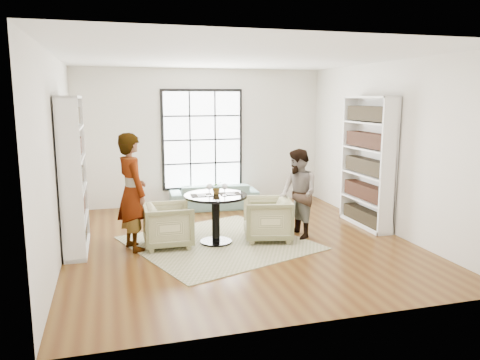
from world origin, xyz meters
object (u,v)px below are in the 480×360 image
object	(u,v)px
armchair_right	(267,219)
person_left	(132,192)
flower_centerpiece	(217,188)
wine_glass_left	(209,187)
pedestal_table	(216,208)
armchair_left	(169,225)
wine_glass_right	(225,187)
person_right	(298,194)
sofa	(214,196)

from	to	relation	value
armchair_right	person_left	bearing A→B (deg)	-79.57
flower_centerpiece	armchair_right	bearing A→B (deg)	-6.66
wine_glass_left	armchair_right	bearing A→B (deg)	2.53
person_left	flower_centerpiece	distance (m)	1.35
pedestal_table	armchair_right	world-z (taller)	pedestal_table
person_left	wine_glass_left	distance (m)	1.20
pedestal_table	armchair_right	distance (m)	0.91
person_left	armchair_left	bearing A→B (deg)	-108.88
wine_glass_right	flower_centerpiece	size ratio (longest dim) A/B	0.99
person_left	wine_glass_right	world-z (taller)	person_left
armchair_left	pedestal_table	bearing A→B (deg)	-92.86
pedestal_table	wine_glass_right	xyz separation A→B (m)	(0.12, -0.13, 0.38)
pedestal_table	person_right	size ratio (longest dim) A/B	0.67
person_left	wine_glass_left	bearing A→B (deg)	-115.75
person_right	wine_glass_right	size ratio (longest dim) A/B	7.38
pedestal_table	wine_glass_right	world-z (taller)	wine_glass_right
flower_centerpiece	sofa	bearing A→B (deg)	78.62
pedestal_table	flower_centerpiece	distance (m)	0.34
pedestal_table	person_left	size ratio (longest dim) A/B	0.56
armchair_right	person_right	xyz separation A→B (m)	(0.55, 0.00, 0.40)
armchair_left	person_left	world-z (taller)	person_left
person_left	person_right	distance (m)	2.75
person_left	wine_glass_right	bearing A→B (deg)	-115.98
wine_glass_right	armchair_left	bearing A→B (deg)	168.60
armchair_left	person_right	bearing A→B (deg)	-91.92
armchair_right	person_left	distance (m)	2.27
sofa	person_left	bearing A→B (deg)	56.19
sofa	person_right	world-z (taller)	person_right
person_left	armchair_right	bearing A→B (deg)	-111.48
pedestal_table	armchair_left	xyz separation A→B (m)	(-0.77, 0.05, -0.24)
wine_glass_left	flower_centerpiece	size ratio (longest dim) A/B	1.01
sofa	person_left	xyz separation A→B (m)	(-1.83, -2.40, 0.65)
armchair_left	person_left	distance (m)	0.79
person_right	wine_glass_left	size ratio (longest dim) A/B	7.23
wine_glass_right	flower_centerpiece	distance (m)	0.20
pedestal_table	person_left	bearing A→B (deg)	177.93
pedestal_table	flower_centerpiece	xyz separation A→B (m)	(0.03, 0.05, 0.33)
person_right	wine_glass_left	xyz separation A→B (m)	(-1.55, -0.04, 0.21)
armchair_left	armchair_right	bearing A→B (deg)	-92.79
person_right	wine_glass_right	world-z (taller)	person_right
person_right	wine_glass_right	bearing A→B (deg)	-92.84
sofa	armchair_left	xyz separation A→B (m)	(-1.28, -2.40, 0.08)
sofa	wine_glass_right	bearing A→B (deg)	84.87
armchair_left	flower_centerpiece	xyz separation A→B (m)	(0.80, -0.00, 0.57)
person_left	person_right	world-z (taller)	person_left
sofa	armchair_left	size ratio (longest dim) A/B	2.43
armchair_left	person_right	xyz separation A→B (m)	(2.19, -0.10, 0.41)
pedestal_table	wine_glass_right	bearing A→B (deg)	-47.73
person_right	flower_centerpiece	world-z (taller)	person_right
armchair_left	wine_glass_right	xyz separation A→B (m)	(0.89, -0.18, 0.62)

